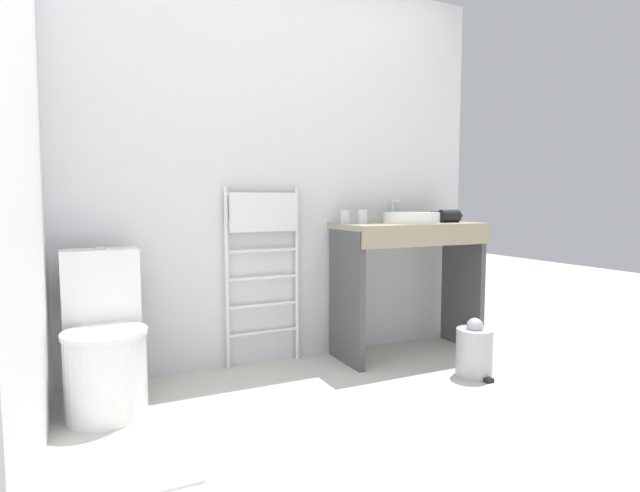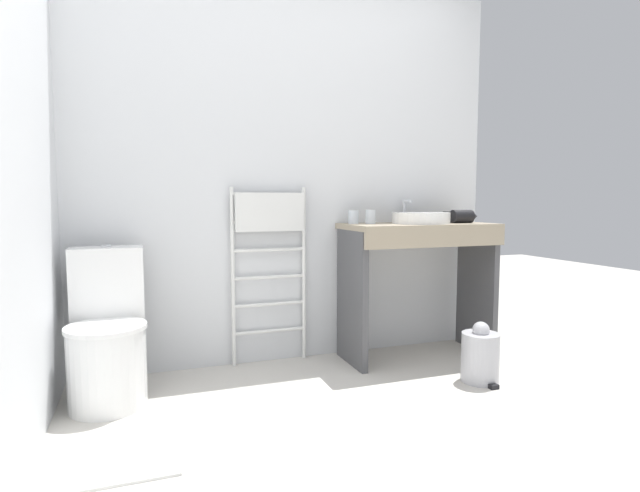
{
  "view_description": "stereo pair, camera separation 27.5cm",
  "coord_description": "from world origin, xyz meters",
  "px_view_note": "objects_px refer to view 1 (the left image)",
  "views": [
    {
      "loc": [
        -1.14,
        -1.54,
        1.02
      ],
      "look_at": [
        0.04,
        0.93,
        0.78
      ],
      "focal_mm": 28.0,
      "sensor_mm": 36.0,
      "label": 1
    },
    {
      "loc": [
        -0.89,
        -1.65,
        1.02
      ],
      "look_at": [
        0.04,
        0.93,
        0.78
      ],
      "focal_mm": 28.0,
      "sensor_mm": 36.0,
      "label": 2
    }
  ],
  "objects_px": {
    "hair_dryer": "(449,216)",
    "trash_bin": "(474,351)",
    "sink_basin": "(411,217)",
    "cup_near_edge": "(363,217)",
    "towel_radiator": "(264,235)",
    "toilet": "(105,344)",
    "cup_near_wall": "(346,217)"
  },
  "relations": [
    {
      "from": "sink_basin",
      "to": "cup_near_wall",
      "type": "bearing_deg",
      "value": 160.64
    },
    {
      "from": "sink_basin",
      "to": "hair_dryer",
      "type": "xyz_separation_m",
      "value": [
        0.31,
        -0.0,
        0.01
      ]
    },
    {
      "from": "toilet",
      "to": "hair_dryer",
      "type": "xyz_separation_m",
      "value": [
        2.19,
        0.1,
        0.59
      ]
    },
    {
      "from": "sink_basin",
      "to": "cup_near_edge",
      "type": "relative_size",
      "value": 4.13
    },
    {
      "from": "toilet",
      "to": "cup_near_edge",
      "type": "distance_m",
      "value": 1.69
    },
    {
      "from": "towel_radiator",
      "to": "hair_dryer",
      "type": "relative_size",
      "value": 5.71
    },
    {
      "from": "towel_radiator",
      "to": "cup_near_edge",
      "type": "distance_m",
      "value": 0.66
    },
    {
      "from": "sink_basin",
      "to": "hair_dryer",
      "type": "relative_size",
      "value": 1.9
    },
    {
      "from": "hair_dryer",
      "to": "trash_bin",
      "type": "relative_size",
      "value": 0.56
    },
    {
      "from": "sink_basin",
      "to": "cup_near_edge",
      "type": "xyz_separation_m",
      "value": [
        -0.32,
        0.09,
        0.01
      ]
    },
    {
      "from": "towel_radiator",
      "to": "trash_bin",
      "type": "xyz_separation_m",
      "value": [
        1.04,
        -0.73,
        -0.66
      ]
    },
    {
      "from": "towel_radiator",
      "to": "cup_near_edge",
      "type": "xyz_separation_m",
      "value": [
        0.64,
        -0.12,
        0.11
      ]
    },
    {
      "from": "towel_radiator",
      "to": "hair_dryer",
      "type": "bearing_deg",
      "value": -9.6
    },
    {
      "from": "sink_basin",
      "to": "cup_near_wall",
      "type": "distance_m",
      "value": 0.44
    },
    {
      "from": "hair_dryer",
      "to": "trash_bin",
      "type": "height_order",
      "value": "hair_dryer"
    },
    {
      "from": "cup_near_edge",
      "to": "hair_dryer",
      "type": "relative_size",
      "value": 0.46
    },
    {
      "from": "sink_basin",
      "to": "trash_bin",
      "type": "height_order",
      "value": "sink_basin"
    },
    {
      "from": "towel_radiator",
      "to": "hair_dryer",
      "type": "height_order",
      "value": "towel_radiator"
    },
    {
      "from": "trash_bin",
      "to": "toilet",
      "type": "bearing_deg",
      "value": 167.97
    },
    {
      "from": "cup_near_edge",
      "to": "hair_dryer",
      "type": "height_order",
      "value": "cup_near_edge"
    },
    {
      "from": "toilet",
      "to": "trash_bin",
      "type": "relative_size",
      "value": 2.29
    },
    {
      "from": "towel_radiator",
      "to": "cup_near_edge",
      "type": "height_order",
      "value": "towel_radiator"
    },
    {
      "from": "toilet",
      "to": "cup_near_wall",
      "type": "distance_m",
      "value": 1.6
    },
    {
      "from": "hair_dryer",
      "to": "trash_bin",
      "type": "bearing_deg",
      "value": -113.33
    },
    {
      "from": "toilet",
      "to": "cup_near_edge",
      "type": "height_order",
      "value": "cup_near_edge"
    },
    {
      "from": "toilet",
      "to": "towel_radiator",
      "type": "distance_m",
      "value": 1.09
    },
    {
      "from": "towel_radiator",
      "to": "cup_near_edge",
      "type": "bearing_deg",
      "value": -10.51
    },
    {
      "from": "toilet",
      "to": "trash_bin",
      "type": "bearing_deg",
      "value": -12.03
    },
    {
      "from": "toilet",
      "to": "towel_radiator",
      "type": "relative_size",
      "value": 0.71
    },
    {
      "from": "towel_radiator",
      "to": "cup_near_wall",
      "type": "xyz_separation_m",
      "value": [
        0.54,
        -0.06,
        0.11
      ]
    },
    {
      "from": "cup_near_wall",
      "to": "sink_basin",
      "type": "bearing_deg",
      "value": -19.36
    },
    {
      "from": "toilet",
      "to": "hair_dryer",
      "type": "bearing_deg",
      "value": 2.5
    }
  ]
}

